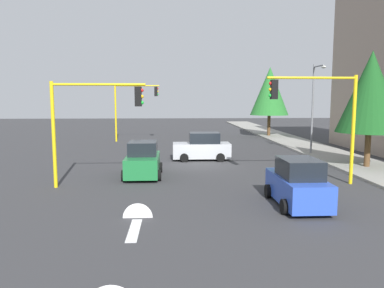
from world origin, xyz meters
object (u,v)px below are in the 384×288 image
at_px(tree_roadside_far, 270,91).
at_px(tree_roadside_near, 371,92).
at_px(car_silver, 202,147).
at_px(traffic_signal_near_right, 92,112).
at_px(car_blue, 298,184).
at_px(street_lamp_curbside, 315,99).
at_px(traffic_signal_far_right, 133,101).
at_px(traffic_signal_near_left, 319,107).
at_px(car_green, 143,161).

distance_m(tree_roadside_far, tree_roadside_near, 20.03).
bearing_deg(tree_roadside_near, car_silver, -111.66).
height_order(traffic_signal_near_right, car_blue, traffic_signal_near_right).
relative_size(traffic_signal_near_right, street_lamp_curbside, 0.74).
distance_m(street_lamp_curbside, car_silver, 9.56).
height_order(street_lamp_curbside, car_silver, street_lamp_curbside).
xyz_separation_m(traffic_signal_near_right, tree_roadside_near, (-4.00, 16.12, 1.08)).
xyz_separation_m(traffic_signal_near_right, tree_roadside_far, (-24.00, 15.12, 1.54)).
distance_m(traffic_signal_near_right, tree_roadside_far, 28.41).
bearing_deg(traffic_signal_far_right, traffic_signal_near_left, 29.69).
height_order(traffic_signal_far_right, car_green, traffic_signal_far_right).
distance_m(traffic_signal_near_left, car_silver, 10.04).
bearing_deg(car_silver, street_lamp_curbside, 100.40).
xyz_separation_m(traffic_signal_near_right, street_lamp_curbside, (-9.61, 14.82, 0.64)).
bearing_deg(car_blue, car_silver, -165.72).
height_order(street_lamp_curbside, tree_roadside_near, tree_roadside_near).
bearing_deg(car_silver, traffic_signal_near_right, -37.10).
relative_size(tree_roadside_near, car_blue, 1.88).
distance_m(tree_roadside_far, car_green, 25.50).
bearing_deg(traffic_signal_near_left, traffic_signal_near_right, -90.00).
relative_size(tree_roadside_far, car_silver, 1.95).
height_order(tree_roadside_far, car_green, tree_roadside_far).
bearing_deg(car_green, car_silver, 145.69).
height_order(traffic_signal_near_right, car_green, traffic_signal_near_right).
xyz_separation_m(traffic_signal_far_right, tree_roadside_near, (16.00, 16.23, 0.65)).
bearing_deg(traffic_signal_near_left, car_green, -104.99).
relative_size(traffic_signal_near_left, street_lamp_curbside, 0.79).
bearing_deg(tree_roadside_far, traffic_signal_near_left, -9.05).
relative_size(traffic_signal_near_left, traffic_signal_far_right, 0.95).
xyz_separation_m(street_lamp_curbside, car_silver, (1.61, -8.77, -3.45)).
relative_size(traffic_signal_far_right, car_blue, 1.51).
bearing_deg(car_silver, car_green, -34.31).
distance_m(traffic_signal_near_left, tree_roadside_near, 6.32).
height_order(traffic_signal_near_left, street_lamp_curbside, street_lamp_curbside).
bearing_deg(car_green, street_lamp_curbside, 119.74).
relative_size(street_lamp_curbside, tree_roadside_near, 0.96).
bearing_deg(traffic_signal_near_right, car_blue, 67.60).
bearing_deg(car_silver, traffic_signal_near_left, 33.28).
xyz_separation_m(street_lamp_curbside, car_blue, (13.33, -5.79, -3.45)).
bearing_deg(traffic_signal_near_right, car_silver, 142.90).
bearing_deg(car_green, traffic_signal_far_right, -172.39).
xyz_separation_m(traffic_signal_far_right, car_green, (17.58, 2.35, -3.24)).
relative_size(car_blue, car_green, 1.05).
relative_size(traffic_signal_near_left, traffic_signal_near_right, 1.07).
height_order(car_green, car_silver, same).
distance_m(car_blue, car_green, 9.16).
distance_m(traffic_signal_near_left, traffic_signal_near_right, 11.30).
relative_size(traffic_signal_near_left, tree_roadside_near, 0.76).
height_order(tree_roadside_near, car_green, tree_roadside_near).
height_order(traffic_signal_near_left, tree_roadside_near, tree_roadside_near).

